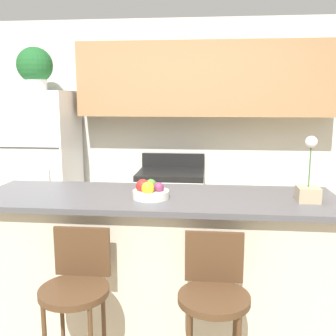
% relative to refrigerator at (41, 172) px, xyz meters
% --- Properties ---
extents(wall_back, '(5.60, 0.38, 2.55)m').
position_rel_refrigerator_xyz_m(wall_back, '(1.63, 0.32, 0.66)').
color(wall_back, silver).
rests_on(wall_back, ground_plane).
extents(counter_bar, '(2.30, 0.72, 1.08)m').
position_rel_refrigerator_xyz_m(counter_bar, '(1.50, -1.65, -0.34)').
color(counter_bar, beige).
rests_on(counter_bar, ground_plane).
extents(refrigerator, '(0.75, 0.71, 1.77)m').
position_rel_refrigerator_xyz_m(refrigerator, '(0.00, 0.00, 0.00)').
color(refrigerator, white).
rests_on(refrigerator, ground_plane).
extents(stove_range, '(0.71, 0.59, 1.07)m').
position_rel_refrigerator_xyz_m(stove_range, '(1.43, 0.06, -0.42)').
color(stove_range, white).
rests_on(stove_range, ground_plane).
extents(bar_stool_left, '(0.37, 0.37, 0.99)m').
position_rel_refrigerator_xyz_m(bar_stool_left, '(1.14, -2.19, -0.22)').
color(bar_stool_left, '#4C331E').
rests_on(bar_stool_left, ground_plane).
extents(bar_stool_right, '(0.37, 0.37, 0.99)m').
position_rel_refrigerator_xyz_m(bar_stool_right, '(1.87, -2.19, -0.22)').
color(bar_stool_right, '#4C331E').
rests_on(bar_stool_right, ground_plane).
extents(potted_plant_on_fridge, '(0.37, 0.37, 0.45)m').
position_rel_refrigerator_xyz_m(potted_plant_on_fridge, '(-0.00, 0.00, 1.13)').
color(potted_plant_on_fridge, silver).
rests_on(potted_plant_on_fridge, refrigerator).
extents(orchid_vase, '(0.13, 0.13, 0.40)m').
position_rel_refrigerator_xyz_m(orchid_vase, '(2.43, -1.71, 0.30)').
color(orchid_vase, tan).
rests_on(orchid_vase, counter_bar).
extents(fruit_bowl, '(0.23, 0.23, 0.12)m').
position_rel_refrigerator_xyz_m(fruit_bowl, '(1.47, -1.73, 0.24)').
color(fruit_bowl, silver).
rests_on(fruit_bowl, counter_bar).
extents(trash_bin, '(0.28, 0.28, 0.38)m').
position_rel_refrigerator_xyz_m(trash_bin, '(0.59, -0.24, -0.69)').
color(trash_bin, '#59595B').
rests_on(trash_bin, ground_plane).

